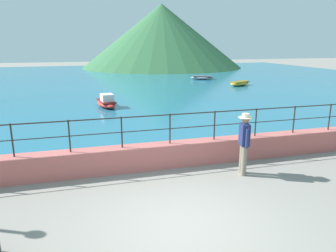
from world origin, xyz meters
TOP-DOWN VIEW (x-y plane):
  - ground_plane at (0.00, 0.00)m, footprint 120.00×120.00m
  - promenade_wall at (0.00, 3.20)m, footprint 20.00×0.56m
  - railing at (-0.00, 3.20)m, footprint 18.44×0.04m
  - lake_water at (0.00, 25.84)m, footprint 64.00×44.32m
  - hill_main at (10.66, 41.73)m, footprint 23.46×23.46m
  - person_walking at (2.49, 2.01)m, footprint 0.38×0.56m
  - boat_1 at (11.52, 19.07)m, footprint 2.46×1.83m
  - boat_2 at (10.17, 24.22)m, footprint 2.47×1.73m
  - boat_3 at (-0.28, 12.70)m, footprint 1.18×2.39m

SIDE VIEW (x-z plane):
  - ground_plane at x=0.00m, z-range 0.00..0.00m
  - lake_water at x=0.00m, z-range 0.00..0.06m
  - boat_1 at x=11.52m, z-range 0.08..0.44m
  - boat_2 at x=10.17m, z-range 0.08..0.44m
  - boat_3 at x=-0.28m, z-range -0.05..0.71m
  - promenade_wall at x=0.00m, z-range 0.00..0.70m
  - person_walking at x=2.49m, z-range 0.10..1.85m
  - railing at x=0.00m, z-range 0.86..1.76m
  - hill_main at x=10.66m, z-range 0.00..9.05m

